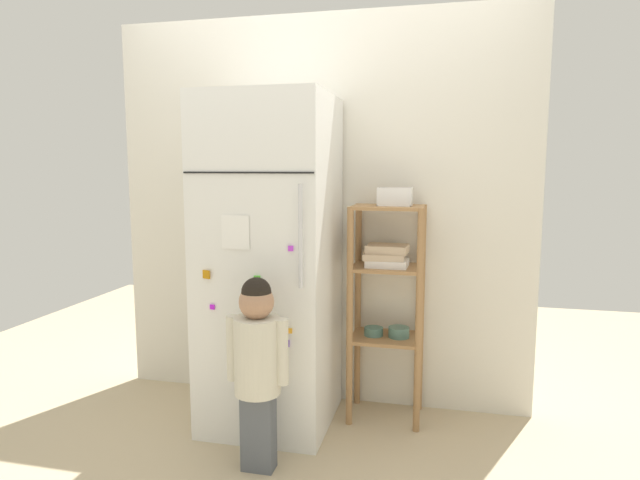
{
  "coord_description": "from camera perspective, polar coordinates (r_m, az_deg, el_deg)",
  "views": [
    {
      "loc": [
        0.74,
        -2.76,
        1.42
      ],
      "look_at": [
        0.09,
        0.02,
        1.04
      ],
      "focal_mm": 30.3,
      "sensor_mm": 36.0,
      "label": 1
    }
  ],
  "objects": [
    {
      "name": "fruit_bin",
      "position": [
        2.98,
        7.93,
        4.4
      ],
      "size": [
        0.18,
        0.15,
        0.1
      ],
      "color": "white",
      "rests_on": "pantry_shelf_unit"
    },
    {
      "name": "ground_plane",
      "position": [
        3.19,
        -1.8,
        -18.8
      ],
      "size": [
        6.0,
        6.0,
        0.0
      ],
      "primitive_type": "plane",
      "color": "tan"
    },
    {
      "name": "refrigerator",
      "position": [
        2.97,
        -5.24,
        -2.44
      ],
      "size": [
        0.67,
        0.7,
        1.8
      ],
      "color": "white",
      "rests_on": "ground"
    },
    {
      "name": "child_standing",
      "position": [
        2.57,
        -6.62,
        -11.96
      ],
      "size": [
        0.3,
        0.22,
        0.93
      ],
      "color": "#51575F",
      "rests_on": "ground"
    },
    {
      "name": "pantry_shelf_unit",
      "position": [
        3.04,
        7.07,
        -4.9
      ],
      "size": [
        0.41,
        0.32,
        1.21
      ],
      "color": "#9E7247",
      "rests_on": "ground"
    },
    {
      "name": "kitchen_wall_back",
      "position": [
        3.24,
        -0.13,
        2.88
      ],
      "size": [
        2.52,
        0.03,
        2.3
      ],
      "primitive_type": "cube",
      "color": "silver",
      "rests_on": "ground"
    }
  ]
}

